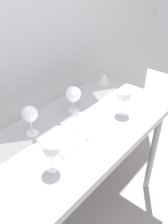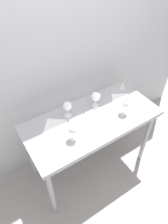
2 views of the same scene
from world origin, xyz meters
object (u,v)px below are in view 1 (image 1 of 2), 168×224
(wine_glass_far_left, at_px, (30,115))
(tasting_sheet_lower, at_px, (13,155))
(wine_glass_near_right, at_px, (123,96))
(open_notebook, at_px, (72,132))
(wine_glass_near_left, at_px, (51,148))
(wine_glass_far_right, at_px, (73,95))
(tasting_sheet_upper, at_px, (111,98))
(decanter_funnel, at_px, (104,77))

(wine_glass_far_left, xyz_separation_m, tasting_sheet_lower, (-0.18, -0.06, -0.13))
(wine_glass_near_right, xyz_separation_m, open_notebook, (-0.36, 0.10, -0.12))
(wine_glass_near_left, bearing_deg, open_notebook, 23.40)
(wine_glass_far_right, relative_size, wine_glass_near_left, 0.99)
(open_notebook, bearing_deg, wine_glass_far_left, 131.52)
(wine_glass_near_left, distance_m, wine_glass_far_left, 0.30)
(tasting_sheet_upper, bearing_deg, tasting_sheet_lower, -153.53)
(wine_glass_far_left, distance_m, decanter_funnel, 0.78)
(wine_glass_far_right, xyz_separation_m, decanter_funnel, (0.45, 0.08, -0.07))
(wine_glass_near_right, bearing_deg, tasting_sheet_lower, 163.05)
(tasting_sheet_lower, bearing_deg, decanter_funnel, 45.45)
(tasting_sheet_upper, bearing_deg, open_notebook, -143.13)
(wine_glass_far_left, height_order, open_notebook, wine_glass_far_left)
(tasting_sheet_upper, bearing_deg, decanter_funnel, 78.26)
(tasting_sheet_upper, bearing_deg, wine_glass_near_right, -92.67)
(wine_glass_far_right, bearing_deg, decanter_funnel, 10.64)
(open_notebook, height_order, decanter_funnel, decanter_funnel)
(wine_glass_near_right, bearing_deg, wine_glass_far_right, 125.81)
(wine_glass_far_left, distance_m, tasting_sheet_upper, 0.64)
(wine_glass_near_right, relative_size, decanter_funnel, 1.20)
(wine_glass_near_left, distance_m, decanter_funnel, 0.95)
(decanter_funnel, bearing_deg, open_notebook, -159.51)
(wine_glass_near_right, bearing_deg, decanter_funnel, 51.94)
(wine_glass_near_right, height_order, tasting_sheet_lower, wine_glass_near_right)
(tasting_sheet_upper, xyz_separation_m, tasting_sheet_lower, (-0.79, 0.05, 0.00))
(wine_glass_near_right, distance_m, open_notebook, 0.39)
(open_notebook, bearing_deg, wine_glass_near_left, -156.62)
(wine_glass_far_left, bearing_deg, decanter_funnel, 4.62)
(wine_glass_far_left, bearing_deg, wine_glass_near_right, -28.32)
(wine_glass_far_left, xyz_separation_m, open_notebook, (0.15, -0.17, -0.13))
(decanter_funnel, bearing_deg, wine_glass_far_left, -175.38)
(wine_glass_far_left, distance_m, tasting_sheet_lower, 0.23)
(open_notebook, bearing_deg, tasting_sheet_lower, 162.25)
(wine_glass_near_right, xyz_separation_m, decanter_funnel, (0.26, 0.34, -0.08))
(wine_glass_far_left, bearing_deg, wine_glass_far_right, -3.74)
(open_notebook, height_order, tasting_sheet_upper, open_notebook)
(open_notebook, distance_m, decanter_funnel, 0.67)
(wine_glass_near_left, relative_size, decanter_funnel, 1.18)
(wine_glass_far_right, bearing_deg, open_notebook, -139.82)
(open_notebook, relative_size, tasting_sheet_upper, 1.47)
(wine_glass_near_left, xyz_separation_m, tasting_sheet_upper, (0.72, 0.16, -0.12))
(wine_glass_near_left, height_order, tasting_sheet_lower, wine_glass_near_left)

